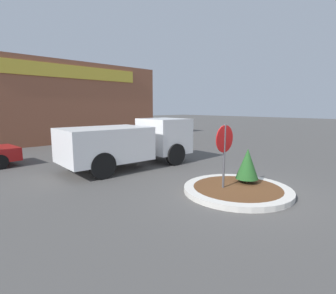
{
  "coord_description": "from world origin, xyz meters",
  "views": [
    {
      "loc": [
        -6.86,
        -4.3,
        2.62
      ],
      "look_at": [
        -0.4,
        2.73,
        1.16
      ],
      "focal_mm": 28.0,
      "sensor_mm": 36.0,
      "label": 1
    }
  ],
  "objects": [
    {
      "name": "stop_sign",
      "position": [
        -0.33,
        0.29,
        1.46
      ],
      "size": [
        0.82,
        0.07,
        2.11
      ],
      "color": "#4C4C51",
      "rests_on": "ground_plane"
    },
    {
      "name": "island_shrub",
      "position": [
        0.65,
        0.07,
        0.8
      ],
      "size": [
        0.73,
        0.73,
        1.13
      ],
      "color": "brown",
      "rests_on": "traffic_island"
    },
    {
      "name": "storefront_building",
      "position": [
        1.12,
        17.39,
        2.95
      ],
      "size": [
        14.69,
        6.07,
        5.9
      ],
      "color": "#93563D",
      "rests_on": "ground_plane"
    },
    {
      "name": "traffic_island",
      "position": [
        0.0,
        0.0,
        0.08
      ],
      "size": [
        3.28,
        3.28,
        0.16
      ],
      "color": "beige",
      "rests_on": "ground_plane"
    },
    {
      "name": "ground_plane",
      "position": [
        0.0,
        0.0,
        0.0
      ],
      "size": [
        120.0,
        120.0,
        0.0
      ],
      "primitive_type": "plane",
      "color": "#514F4C"
    },
    {
      "name": "utility_truck",
      "position": [
        -0.43,
        5.17,
        1.14
      ],
      "size": [
        5.85,
        2.53,
        2.07
      ],
      "rotation": [
        0.0,
        0.0,
        -0.04
      ],
      "color": "white",
      "rests_on": "ground_plane"
    }
  ]
}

